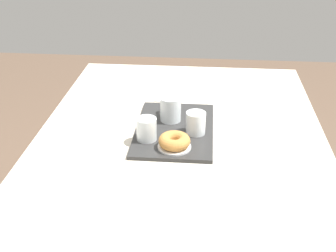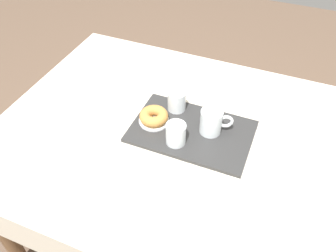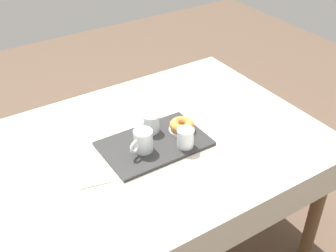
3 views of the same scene
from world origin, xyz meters
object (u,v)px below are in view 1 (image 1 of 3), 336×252
object	(u,v)px
paper_napkin	(169,97)
sugar_donut_left	(174,141)
serving_tray	(175,130)
tea_mug_left	(170,109)
dining_table	(181,152)
water_glass_near	(147,130)
donut_plate_left	(174,147)
water_glass_far	(196,124)

from	to	relation	value
paper_napkin	sugar_donut_left	bearing A→B (deg)	7.36
paper_napkin	serving_tray	bearing A→B (deg)	8.89
sugar_donut_left	paper_napkin	size ratio (longest dim) A/B	0.96
tea_mug_left	paper_napkin	xyz separation A→B (m)	(-0.24, -0.03, -0.06)
dining_table	tea_mug_left	world-z (taller)	tea_mug_left
serving_tray	water_glass_near	distance (m)	0.14
paper_napkin	dining_table	bearing A→B (deg)	13.05
water_glass_near	paper_napkin	bearing A→B (deg)	173.77
water_glass_near	serving_tray	bearing A→B (deg)	136.42
serving_tray	tea_mug_left	world-z (taller)	tea_mug_left
dining_table	donut_plate_left	distance (m)	0.18
water_glass_near	sugar_donut_left	distance (m)	0.12
water_glass_far	paper_napkin	world-z (taller)	water_glass_far
tea_mug_left	serving_tray	bearing A→B (deg)	17.97
tea_mug_left	sugar_donut_left	bearing A→B (deg)	8.55
water_glass_near	sugar_donut_left	xyz separation A→B (m)	(0.05, 0.10, -0.01)
dining_table	serving_tray	size ratio (longest dim) A/B	3.26
serving_tray	dining_table	bearing A→B (deg)	70.98
dining_table	tea_mug_left	size ratio (longest dim) A/B	12.27
dining_table	water_glass_near	xyz separation A→B (m)	(0.09, -0.12, 0.14)
dining_table	sugar_donut_left	size ratio (longest dim) A/B	13.22
tea_mug_left	donut_plate_left	distance (m)	0.23
tea_mug_left	sugar_donut_left	xyz separation A→B (m)	(0.22, 0.03, -0.02)
water_glass_near	paper_napkin	size ratio (longest dim) A/B	0.71
sugar_donut_left	paper_napkin	distance (m)	0.47
donut_plate_left	paper_napkin	world-z (taller)	donut_plate_left
donut_plate_left	sugar_donut_left	bearing A→B (deg)	0.00
water_glass_far	serving_tray	bearing A→B (deg)	-112.82
dining_table	water_glass_near	distance (m)	0.20
dining_table	donut_plate_left	bearing A→B (deg)	-5.74
donut_plate_left	dining_table	bearing A→B (deg)	174.26
water_glass_near	tea_mug_left	bearing A→B (deg)	156.56
tea_mug_left	paper_napkin	world-z (taller)	tea_mug_left
tea_mug_left	sugar_donut_left	size ratio (longest dim) A/B	1.08
water_glass_far	donut_plate_left	size ratio (longest dim) A/B	0.71
water_glass_far	tea_mug_left	bearing A→B (deg)	-134.64
serving_tray	donut_plate_left	xyz separation A→B (m)	(0.15, 0.01, 0.01)
donut_plate_left	sugar_donut_left	world-z (taller)	sugar_donut_left
dining_table	donut_plate_left	size ratio (longest dim) A/B	12.54
water_glass_near	paper_napkin	world-z (taller)	water_glass_near
dining_table	sugar_donut_left	xyz separation A→B (m)	(0.14, -0.01, 0.13)
sugar_donut_left	water_glass_near	bearing A→B (deg)	-117.09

